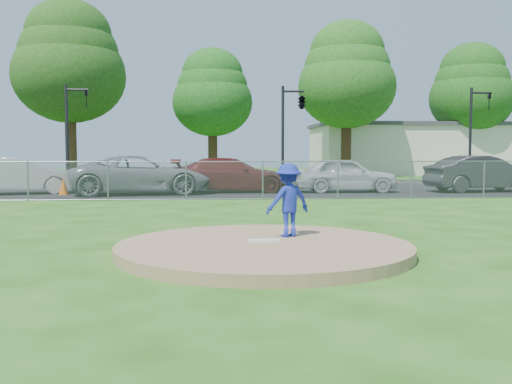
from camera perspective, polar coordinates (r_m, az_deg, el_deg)
ground at (r=20.40m, az=-1.65°, el=-1.24°), size 120.00×120.00×0.00m
pitchers_mound at (r=10.48m, az=0.81°, el=-5.68°), size 5.40×5.40×0.20m
pitching_rubber at (r=10.66m, az=0.71°, el=-4.86°), size 0.60×0.15×0.04m
chain_link_fence at (r=22.34m, az=-1.89°, el=1.14°), size 40.00×0.06×1.50m
parking_lot at (r=26.88m, az=-2.27°, el=0.03°), size 50.00×8.00×0.01m
street at (r=34.36m, az=-2.70°, el=0.90°), size 60.00×7.00×0.01m
commercial_building at (r=51.17m, az=15.12°, el=4.20°), size 16.40×9.40×4.30m
tree_left at (r=42.99m, az=-18.18°, el=12.34°), size 7.84×7.84×12.53m
tree_center at (r=44.54m, az=-4.38°, el=9.93°), size 6.16×6.16×9.84m
tree_right at (r=43.82m, az=9.07°, el=11.54°), size 7.28×7.28×11.63m
tree_far_right at (r=50.16m, az=20.75°, el=9.69°), size 6.72×6.72×10.74m
traffic_signal_left at (r=33.27m, az=-17.99°, el=6.39°), size 1.28×0.20×5.60m
traffic_signal_center at (r=32.78m, az=4.41°, el=8.80°), size 1.42×2.48×5.60m
traffic_signal_right at (r=35.70m, az=21.01°, el=6.14°), size 1.28×0.20×5.60m
pitcher at (r=11.21m, az=3.23°, el=-0.83°), size 1.07×0.86×1.44m
traffic_cone at (r=26.16m, az=-18.70°, el=0.56°), size 0.39×0.39×0.75m
parked_car_white at (r=27.41m, az=-22.53°, el=1.52°), size 5.21×3.14×1.62m
parked_car_gray at (r=25.61m, az=-11.45°, el=1.67°), size 6.49×3.79×1.70m
parked_car_darkred at (r=26.48m, az=-2.48°, el=1.71°), size 5.50×2.27×1.59m
parked_car_pearl at (r=26.84m, az=8.91°, el=1.73°), size 4.77×1.95×1.62m
parked_car_charcoal at (r=28.82m, az=21.64°, el=1.72°), size 5.31×2.38×1.69m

